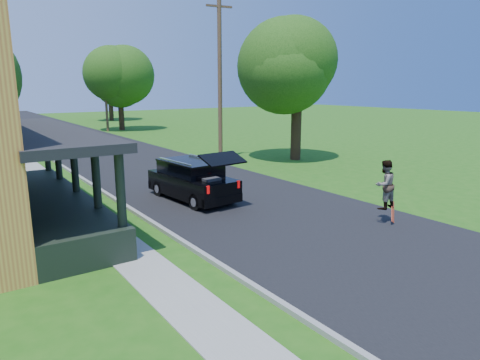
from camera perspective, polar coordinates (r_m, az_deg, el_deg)
ground at (r=13.85m, az=10.36°, el=-6.70°), size 140.00×140.00×0.00m
street at (r=30.95m, az=-16.85°, el=3.52°), size 8.00×120.00×0.02m
curb at (r=29.97m, az=-24.21°, el=2.69°), size 0.15×120.00×0.12m
sidewalk at (r=29.73m, az=-27.14°, el=2.34°), size 1.30×120.00×0.03m
black_suv at (r=17.22m, az=-6.37°, el=-0.01°), size 2.08×4.66×2.11m
skateboarder at (r=14.83m, az=18.72°, el=-0.59°), size 0.80×0.63×1.64m
skateboard at (r=15.12m, az=19.70°, el=-4.06°), size 0.49×0.33×0.71m
tree_right_near at (r=26.78m, az=7.61°, el=15.37°), size 7.10×7.35×9.03m
tree_right_mid at (r=46.74m, az=-15.91°, el=13.43°), size 6.97×6.73×8.82m
tree_right_far at (r=60.47m, az=-17.09°, el=12.63°), size 6.41×6.57×8.21m
utility_pole_near at (r=26.05m, az=-2.70°, el=13.34°), size 1.59×0.39×9.56m
utility_pole_far at (r=45.70m, az=-17.52°, el=11.44°), size 1.51×0.60×8.08m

